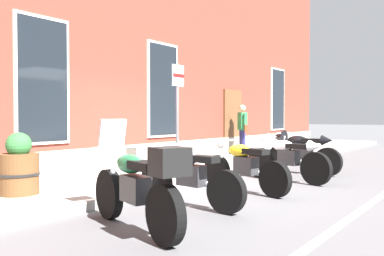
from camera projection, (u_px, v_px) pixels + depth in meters
name	position (u px, v px, depth m)	size (l,w,h in m)	color
ground_plane	(197.00, 186.00, 8.30)	(140.00, 140.00, 0.00)	#4C4C4F
sidewalk	(151.00, 177.00, 9.01)	(31.69, 2.44, 0.15)	gray
lane_stripe	(367.00, 206.00, 6.43)	(31.69, 0.12, 0.01)	silver
brick_pub_facade	(42.00, 10.00, 11.17)	(25.69, 5.43, 8.49)	maroon
motorcycle_green_touring	(138.00, 186.00, 4.96)	(0.99, 2.07, 1.35)	black
motorcycle_grey_naked	(188.00, 176.00, 6.38)	(0.62, 2.05, 0.94)	black
motorcycle_yellow_naked	(243.00, 166.00, 7.66)	(0.74, 2.03, 0.95)	black
motorcycle_white_sport	(284.00, 156.00, 8.95)	(0.72, 2.07, 1.01)	black
motorcycle_black_sport	(299.00, 150.00, 10.18)	(0.62, 2.03, 1.06)	black
pedestrian_striped_shirt	(242.00, 127.00, 13.62)	(0.48, 0.55, 1.63)	#1E1E4C
parking_sign	(178.00, 103.00, 8.74)	(0.36, 0.07, 2.35)	#4C4C51
barrel_planter	(19.00, 168.00, 6.63)	(0.64, 0.64, 0.99)	brown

